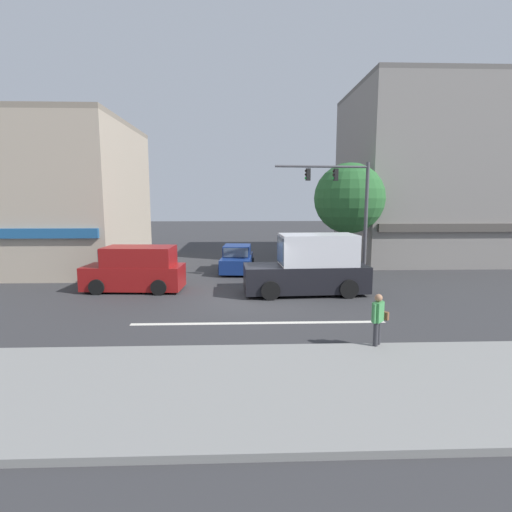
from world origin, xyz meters
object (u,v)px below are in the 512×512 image
utility_pole_near_left (94,209)px  pedestrian_foreground_with_bag (378,318)px  sedan_approaching_near (237,260)px  street_tree (349,199)px  traffic_light_mast (348,202)px  van_crossing_rightbound (136,270)px  box_truck_waiting_far (310,267)px

utility_pole_near_left → pedestrian_foreground_with_bag: 17.20m
pedestrian_foreground_with_bag → utility_pole_near_left: bearing=135.7°
sedan_approaching_near → street_tree: bearing=-4.4°
traffic_light_mast → van_crossing_rightbound: traffic_light_mast is taller
utility_pole_near_left → van_crossing_rightbound: bearing=-51.0°
sedan_approaching_near → van_crossing_rightbound: size_ratio=0.90×
box_truck_waiting_far → sedan_approaching_near: 6.78m
utility_pole_near_left → van_crossing_rightbound: size_ratio=1.54×
traffic_light_mast → box_truck_waiting_far: bearing=-132.6°
pedestrian_foreground_with_bag → van_crossing_rightbound: bearing=138.5°
box_truck_waiting_far → utility_pole_near_left: bearing=156.7°
van_crossing_rightbound → box_truck_waiting_far: bearing=-6.7°
van_crossing_rightbound → street_tree: bearing=21.1°
utility_pole_near_left → box_truck_waiting_far: (11.36, -4.90, -2.52)m
box_truck_waiting_far → van_crossing_rightbound: 8.22m
traffic_light_mast → sedan_approaching_near: size_ratio=1.47×
box_truck_waiting_far → traffic_light_mast: bearing=47.4°
pedestrian_foreground_with_bag → box_truck_waiting_far: bearing=96.4°
traffic_light_mast → pedestrian_foreground_with_bag: bearing=-99.4°
street_tree → box_truck_waiting_far: size_ratio=1.13×
utility_pole_near_left → sedan_approaching_near: bearing=6.8°
box_truck_waiting_far → pedestrian_foreground_with_bag: 7.01m
street_tree → utility_pole_near_left: size_ratio=0.89×
traffic_light_mast → van_crossing_rightbound: 11.12m
sedan_approaching_near → utility_pole_near_left: bearing=-173.2°
utility_pole_near_left → van_crossing_rightbound: (3.20, -3.94, -2.77)m
sedan_approaching_near → van_crossing_rightbound: van_crossing_rightbound is taller
street_tree → utility_pole_near_left: (-14.52, -0.44, -0.58)m
box_truck_waiting_far → pedestrian_foreground_with_bag: size_ratio=3.41×
street_tree → sedan_approaching_near: size_ratio=1.52×
sedan_approaching_near → van_crossing_rightbound: 6.83m
sedan_approaching_near → pedestrian_foreground_with_bag: pedestrian_foreground_with_bag is taller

